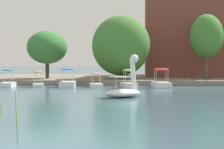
{
  "coord_description": "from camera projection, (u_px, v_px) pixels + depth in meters",
  "views": [
    {
      "loc": [
        2.9,
        -8.75,
        2.14
      ],
      "look_at": [
        1.56,
        17.26,
        1.29
      ],
      "focal_mm": 56.62,
      "sensor_mm": 36.0,
      "label": 1
    }
  ],
  "objects": [
    {
      "name": "ground_plane",
      "position": [
        16.0,
        147.0,
        8.95
      ],
      "size": [
        428.01,
        428.01,
        0.0
      ],
      "primitive_type": "plane",
      "color": "#385966"
    },
    {
      "name": "shore_bank_far",
      "position": [
        106.0,
        79.0,
        42.55
      ],
      "size": [
        114.29,
        18.65,
        0.49
      ],
      "primitive_type": "cube",
      "color": "slate",
      "rests_on": "ground_plane"
    },
    {
      "name": "swan_boat",
      "position": [
        125.0,
        88.0,
        22.03
      ],
      "size": [
        2.81,
        2.6,
        2.69
      ],
      "color": "white",
      "rests_on": "ground_plane"
    },
    {
      "name": "pedal_boat_red",
      "position": [
        161.0,
        83.0,
        30.72
      ],
      "size": [
        1.67,
        2.53,
        1.7
      ],
      "color": "white",
      "rests_on": "ground_plane"
    },
    {
      "name": "pedal_boat_lime",
      "position": [
        129.0,
        82.0,
        30.81
      ],
      "size": [
        1.58,
        2.12,
        1.62
      ],
      "color": "white",
      "rests_on": "ground_plane"
    },
    {
      "name": "pedal_boat_pink",
      "position": [
        96.0,
        83.0,
        30.96
      ],
      "size": [
        1.38,
        1.88,
        1.33
      ],
      "color": "white",
      "rests_on": "ground_plane"
    },
    {
      "name": "pedal_boat_blue",
      "position": [
        68.0,
        82.0,
        31.3
      ],
      "size": [
        1.46,
        2.48,
        1.7
      ],
      "color": "white",
      "rests_on": "ground_plane"
    },
    {
      "name": "pedal_boat_orange",
      "position": [
        38.0,
        82.0,
        31.59
      ],
      "size": [
        1.29,
        1.92,
        1.47
      ],
      "color": "white",
      "rests_on": "ground_plane"
    },
    {
      "name": "pedal_boat_teal",
      "position": [
        8.0,
        82.0,
        31.46
      ],
      "size": [
        1.29,
        2.22,
        1.62
      ],
      "color": "white",
      "rests_on": "ground_plane"
    },
    {
      "name": "tree_willow_near_path",
      "position": [
        121.0,
        46.0,
        37.26
      ],
      "size": [
        8.46,
        8.27,
        6.68
      ],
      "color": "#4C3823",
      "rests_on": "shore_bank_far"
    },
    {
      "name": "tree_broadleaf_left",
      "position": [
        47.0,
        47.0,
        37.79
      ],
      "size": [
        5.07,
        5.84,
        5.11
      ],
      "color": "#423323",
      "rests_on": "shore_bank_far"
    },
    {
      "name": "tree_sapling_by_fence",
      "position": [
        207.0,
        37.0,
        36.66
      ],
      "size": [
        4.32,
        4.61,
        6.73
      ],
      "color": "brown",
      "rests_on": "shore_bank_far"
    },
    {
      "name": "person_on_path",
      "position": [
        127.0,
        70.0,
        35.44
      ],
      "size": [
        0.27,
        0.25,
        1.7
      ],
      "color": "#47382D",
      "rests_on": "shore_bank_far"
    },
    {
      "name": "bicycle_parked",
      "position": [
        200.0,
        77.0,
        33.48
      ],
      "size": [
        1.75,
        0.07,
        0.71
      ],
      "color": "black",
      "rests_on": "shore_bank_far"
    },
    {
      "name": "apartment_block",
      "position": [
        207.0,
        35.0,
        45.31
      ],
      "size": [
        16.12,
        11.89,
        10.45
      ],
      "primitive_type": "cube",
      "rotation": [
        0.0,
        0.0,
        -0.03
      ],
      "color": "brown",
      "rests_on": "shore_bank_far"
    }
  ]
}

